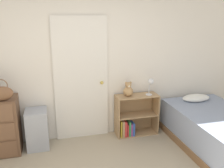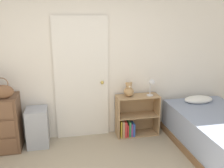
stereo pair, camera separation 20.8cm
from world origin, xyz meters
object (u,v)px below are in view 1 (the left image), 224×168
(handbag, at_px, (2,93))
(desk_lamp, at_px, (151,83))
(storage_bin, at_px, (37,129))
(teddy_bear, at_px, (128,90))
(bed, at_px, (220,133))
(bookshelf, at_px, (133,118))

(handbag, relative_size, desk_lamp, 1.08)
(handbag, bearing_deg, storage_bin, 19.13)
(handbag, distance_m, desk_lamp, 2.31)
(teddy_bear, height_order, bed, teddy_bear)
(handbag, bearing_deg, bookshelf, 5.33)
(handbag, bearing_deg, desk_lamp, 3.49)
(bookshelf, bearing_deg, bed, -36.67)
(storage_bin, bearing_deg, bookshelf, 1.52)
(bookshelf, xyz_separation_m, bed, (1.13, -0.84, -0.01))
(bed, bearing_deg, desk_lamp, 136.88)
(storage_bin, distance_m, bookshelf, 1.60)
(handbag, xyz_separation_m, storage_bin, (0.42, 0.15, -0.67))
(storage_bin, relative_size, desk_lamp, 2.14)
(storage_bin, bearing_deg, handbag, -160.87)
(bookshelf, distance_m, teddy_bear, 0.54)
(storage_bin, xyz_separation_m, teddy_bear, (1.51, 0.04, 0.51))
(teddy_bear, distance_m, desk_lamp, 0.40)
(storage_bin, relative_size, bookshelf, 0.85)
(teddy_bear, xyz_separation_m, desk_lamp, (0.38, -0.04, 0.10))
(teddy_bear, bearing_deg, storage_bin, -178.62)
(handbag, distance_m, bed, 3.30)
(handbag, distance_m, bookshelf, 2.15)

